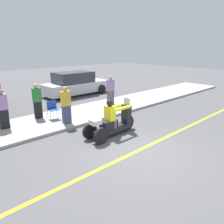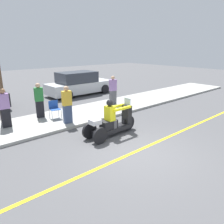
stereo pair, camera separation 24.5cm
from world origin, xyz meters
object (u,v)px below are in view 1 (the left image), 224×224
object	(u,v)px
spectator_near_curb	(66,106)
spectator_mid_group	(3,110)
motorcycle_trike	(112,123)
spectator_end_of_line	(111,91)
folding_chair_curbside	(53,108)
spectator_with_child	(37,102)
parked_car_lot_far	(76,84)

from	to	relation	value
spectator_near_curb	spectator_mid_group	bearing A→B (deg)	150.90
motorcycle_trike	spectator_near_curb	size ratio (longest dim) A/B	1.45
motorcycle_trike	spectator_mid_group	size ratio (longest dim) A/B	1.45
motorcycle_trike	spectator_end_of_line	bearing A→B (deg)	48.00
motorcycle_trike	spectator_near_curb	xyz separation A→B (m)	(-0.70, 2.15, 0.39)
motorcycle_trike	spectator_near_curb	world-z (taller)	spectator_near_curb
motorcycle_trike	folding_chair_curbside	xyz separation A→B (m)	(-0.82, 3.15, 0.10)
motorcycle_trike	spectator_with_child	bearing A→B (deg)	109.05
spectator_end_of_line	parked_car_lot_far	distance (m)	4.10
spectator_mid_group	spectator_with_child	bearing A→B (deg)	11.57
spectator_near_curb	motorcycle_trike	bearing A→B (deg)	-71.89
spectator_near_curb	spectator_with_child	distance (m)	1.66
motorcycle_trike	spectator_with_child	size ratio (longest dim) A/B	1.45
spectator_mid_group	spectator_near_curb	world-z (taller)	spectator_near_curb
spectator_near_curb	spectator_with_child	bearing A→B (deg)	110.34
spectator_near_curb	spectator_with_child	xyz separation A→B (m)	(-0.58, 1.55, -0.00)
spectator_mid_group	spectator_end_of_line	world-z (taller)	spectator_end_of_line
spectator_near_curb	folding_chair_curbside	world-z (taller)	spectator_near_curb
parked_car_lot_far	spectator_mid_group	bearing A→B (deg)	-147.16
spectator_mid_group	spectator_end_of_line	distance (m)	5.86
spectator_mid_group	folding_chair_curbside	size ratio (longest dim) A/B	1.99
spectator_near_curb	spectator_with_child	size ratio (longest dim) A/B	1.00
motorcycle_trike	parked_car_lot_far	size ratio (longest dim) A/B	0.49
spectator_mid_group	folding_chair_curbside	bearing A→B (deg)	-6.16
spectator_end_of_line	folding_chair_curbside	bearing A→B (deg)	-177.84
spectator_end_of_line	parked_car_lot_far	xyz separation A→B (m)	(0.35, 4.08, -0.15)
spectator_with_child	folding_chair_curbside	distance (m)	0.77
spectator_end_of_line	folding_chair_curbside	world-z (taller)	spectator_end_of_line
spectator_with_child	parked_car_lot_far	xyz separation A→B (m)	(4.58, 3.67, -0.14)
spectator_mid_group	spectator_with_child	size ratio (longest dim) A/B	1.00
spectator_end_of_line	parked_car_lot_far	world-z (taller)	spectator_end_of_line
motorcycle_trike	spectator_mid_group	world-z (taller)	spectator_mid_group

